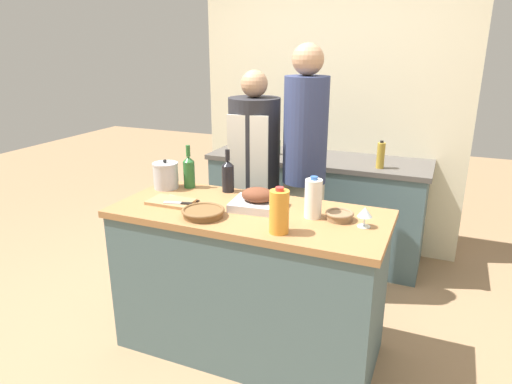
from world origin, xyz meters
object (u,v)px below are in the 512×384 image
at_px(stock_pot, 166,175).
at_px(condiment_bottle_tall, 277,147).
at_px(cutting_board, 171,202).
at_px(wine_bottle_green, 228,175).
at_px(person_cook_aproned, 254,172).
at_px(knife_paring, 179,203).
at_px(roasting_pan, 258,200).
at_px(mixing_bowl, 340,215).
at_px(person_cook_guest, 304,161).
at_px(wine_bottle_dark, 189,171).
at_px(condiment_bottle_short, 381,155).
at_px(wicker_basket, 203,212).
at_px(milk_jug, 313,198).
at_px(wine_glass_left, 365,213).
at_px(knife_chef, 184,199).
at_px(juice_jug, 279,212).

relative_size(stock_pot, condiment_bottle_tall, 1.36).
height_order(cutting_board, wine_bottle_green, wine_bottle_green).
bearing_deg(person_cook_aproned, stock_pot, -130.27).
bearing_deg(condiment_bottle_tall, knife_paring, -91.82).
height_order(roasting_pan, mixing_bowl, roasting_pan).
height_order(cutting_board, mixing_bowl, mixing_bowl).
height_order(condiment_bottle_tall, person_cook_guest, person_cook_guest).
relative_size(cutting_board, wine_bottle_dark, 0.95).
distance_m(condiment_bottle_tall, person_cook_guest, 0.79).
height_order(stock_pot, person_cook_aproned, person_cook_aproned).
height_order(condiment_bottle_tall, condiment_bottle_short, condiment_bottle_short).
bearing_deg(stock_pot, condiment_bottle_short, 42.64).
distance_m(roasting_pan, condiment_bottle_tall, 1.40).
bearing_deg(condiment_bottle_tall, wine_bottle_dark, -99.03).
height_order(roasting_pan, condiment_bottle_short, condiment_bottle_short).
xyz_separation_m(wicker_basket, milk_jug, (0.55, 0.23, 0.08)).
distance_m(milk_jug, condiment_bottle_short, 1.25).
bearing_deg(milk_jug, wine_bottle_dark, 167.13).
bearing_deg(wicker_basket, person_cook_guest, 73.41).
bearing_deg(wine_glass_left, milk_jug, 174.39).
bearing_deg(person_cook_guest, mixing_bowl, -37.37).
height_order(mixing_bowl, person_cook_aproned, person_cook_aproned).
relative_size(roasting_pan, cutting_board, 1.19).
relative_size(knife_chef, person_cook_aproned, 0.14).
relative_size(knife_paring, person_cook_aproned, 0.10).
bearing_deg(wine_glass_left, roasting_pan, 176.37).
xyz_separation_m(cutting_board, wine_bottle_green, (0.21, 0.33, 0.10)).
relative_size(milk_jug, wine_bottle_dark, 0.82).
relative_size(juice_jug, knife_chef, 1.05).
height_order(knife_chef, person_cook_aproned, person_cook_aproned).
distance_m(condiment_bottle_short, person_cook_aproned, 0.98).
bearing_deg(milk_jug, stock_pot, 172.68).
height_order(roasting_pan, wine_bottle_green, wine_bottle_green).
bearing_deg(milk_jug, wine_glass_left, -5.61).
bearing_deg(knife_chef, condiment_bottle_tall, 86.30).
relative_size(wine_bottle_dark, person_cook_aproned, 0.17).
xyz_separation_m(mixing_bowl, person_cook_guest, (-0.42, 0.70, 0.10)).
xyz_separation_m(knife_chef, knife_paring, (0.04, -0.12, 0.02)).
bearing_deg(knife_paring, roasting_pan, 19.24).
relative_size(cutting_board, wine_glass_left, 2.48).
xyz_separation_m(cutting_board, stock_pot, (-0.19, 0.24, 0.08)).
xyz_separation_m(wicker_basket, stock_pot, (-0.48, 0.36, 0.06)).
distance_m(roasting_pan, person_cook_guest, 0.71).
relative_size(wine_glass_left, knife_paring, 0.63).
bearing_deg(condiment_bottle_short, roasting_pan, -112.21).
relative_size(wine_bottle_green, condiment_bottle_short, 1.28).
distance_m(mixing_bowl, wine_bottle_dark, 1.06).
xyz_separation_m(juice_jug, knife_paring, (-0.67, 0.13, -0.09)).
bearing_deg(juice_jug, wine_bottle_dark, 149.39).
xyz_separation_m(wine_bottle_dark, wine_glass_left, (1.18, -0.23, -0.03)).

